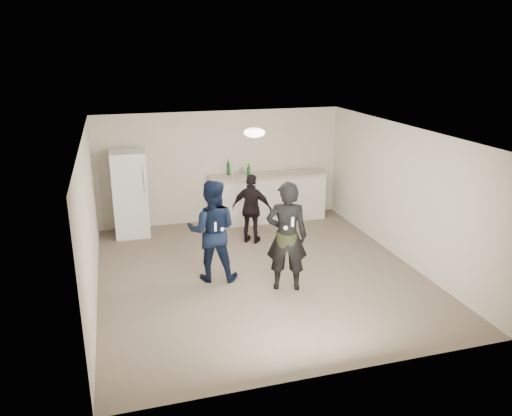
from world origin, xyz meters
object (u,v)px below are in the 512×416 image
object	(u,v)px
fridge	(130,194)
woman	(287,236)
shaker	(243,171)
man	(212,231)
spectator	(252,209)
counter	(268,198)

from	to	relation	value
fridge	woman	world-z (taller)	woman
fridge	shaker	distance (m)	2.51
fridge	woman	distance (m)	4.00
man	spectator	bearing A→B (deg)	-111.18
shaker	counter	bearing A→B (deg)	-10.95
woman	fridge	bearing A→B (deg)	-36.28
counter	spectator	size ratio (longest dim) A/B	1.82
fridge	spectator	world-z (taller)	fridge
woman	spectator	bearing A→B (deg)	-71.95
man	spectator	xyz separation A→B (m)	(1.10, 1.43, -0.16)
man	woman	world-z (taller)	woman
fridge	man	size ratio (longest dim) A/B	1.03
man	spectator	world-z (taller)	man
counter	fridge	world-z (taller)	fridge
shaker	man	bearing A→B (deg)	-114.48
man	woman	distance (m)	1.29
fridge	woman	xyz separation A→B (m)	(2.31, -3.27, 0.02)
shaker	spectator	size ratio (longest dim) A/B	0.12
man	shaker	bearing A→B (deg)	-98.20
shaker	woman	bearing A→B (deg)	-92.86
fridge	shaker	xyz separation A→B (m)	(2.49, 0.18, 0.28)
spectator	shaker	bearing A→B (deg)	-63.40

